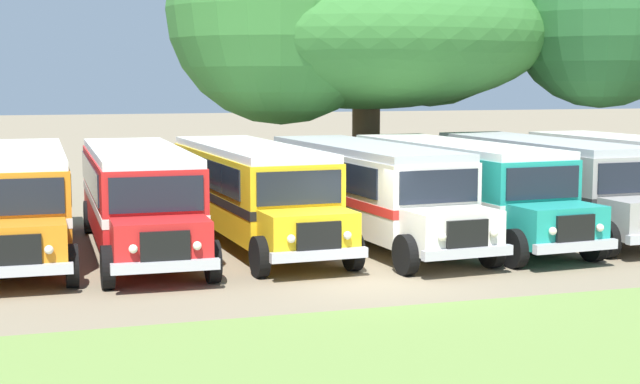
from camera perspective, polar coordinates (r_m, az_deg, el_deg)
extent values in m
plane|color=#84755B|center=(22.64, 3.13, -5.21)|extent=(220.00, 220.00, 0.00)
cube|color=olive|center=(15.79, 13.28, -10.74)|extent=(80.00, 10.07, 0.01)
cube|color=orange|center=(27.25, -17.73, -0.18)|extent=(2.60, 9.23, 2.10)
cube|color=white|center=(27.27, -17.71, -0.53)|extent=(2.63, 9.25, 0.24)
cube|color=black|center=(27.50, -15.11, 1.02)|extent=(0.12, 8.00, 0.80)
cube|color=silver|center=(27.14, -17.82, 2.25)|extent=(2.52, 9.12, 0.22)
cube|color=orange|center=(22.08, -17.89, -3.14)|extent=(2.21, 1.42, 1.05)
cube|color=black|center=(21.34, -17.92, -3.41)|extent=(1.10, 0.11, 0.70)
cube|color=#B7B7BC|center=(21.38, -17.88, -4.56)|extent=(2.40, 0.23, 0.24)
cube|color=black|center=(22.59, -17.95, -0.29)|extent=(2.20, 0.08, 0.84)
cube|color=white|center=(31.85, -17.59, 0.61)|extent=(0.90, 0.07, 1.30)
sphere|color=#EAE5C6|center=(21.29, -16.04, -3.37)|extent=(0.20, 0.20, 0.20)
cylinder|color=black|center=(22.27, -14.74, -4.32)|extent=(0.29, 1.00, 1.00)
cylinder|color=black|center=(30.36, -15.31, -1.40)|extent=(0.29, 1.00, 1.00)
cube|color=red|center=(26.94, -10.98, -0.05)|extent=(2.63, 9.23, 2.10)
cube|color=white|center=(26.96, -10.97, -0.41)|extent=(2.66, 9.25, 0.24)
cube|color=black|center=(27.34, -8.41, 1.15)|extent=(0.15, 8.00, 0.80)
cube|color=black|center=(27.10, -13.74, 0.98)|extent=(0.15, 8.00, 0.80)
cube|color=silver|center=(26.83, -11.03, 2.41)|extent=(2.54, 9.13, 0.22)
cube|color=red|center=(21.80, -9.57, -3.02)|extent=(2.22, 1.43, 1.05)
cube|color=black|center=(21.08, -9.32, -3.29)|extent=(1.10, 0.12, 0.70)
cube|color=#B7B7BC|center=(21.12, -9.29, -4.46)|extent=(2.40, 0.23, 0.24)
cube|color=black|center=(22.31, -9.83, -0.14)|extent=(2.20, 0.09, 0.84)
cube|color=white|center=(31.53, -11.80, 0.72)|extent=(0.90, 0.07, 1.30)
sphere|color=#EAE5C6|center=(21.12, -7.42, -3.23)|extent=(0.20, 0.20, 0.20)
sphere|color=#EAE5C6|center=(20.95, -11.21, -3.39)|extent=(0.20, 0.20, 0.20)
cylinder|color=black|center=(22.17, -6.49, -4.19)|extent=(0.29, 1.00, 1.00)
cylinder|color=black|center=(21.89, -12.70, -4.46)|extent=(0.29, 1.00, 1.00)
cylinder|color=black|center=(30.17, -9.23, -1.30)|extent=(0.29, 1.00, 1.00)
cylinder|color=black|center=(29.96, -13.78, -1.47)|extent=(0.29, 1.00, 1.00)
cube|color=yellow|center=(27.76, -4.33, 0.25)|extent=(2.93, 9.31, 2.10)
cube|color=black|center=(27.78, -4.33, -0.09)|extent=(2.96, 9.33, 0.24)
cube|color=black|center=(28.36, -2.04, 1.42)|extent=(0.42, 7.99, 0.80)
cube|color=black|center=(27.69, -7.04, 1.24)|extent=(0.42, 7.99, 0.80)
cube|color=silver|center=(27.66, -4.35, 2.64)|extent=(2.85, 9.20, 0.22)
cube|color=yellow|center=(22.83, -0.70, -2.49)|extent=(2.26, 1.50, 1.05)
cube|color=black|center=(22.14, -0.07, -2.71)|extent=(1.10, 0.15, 0.70)
cube|color=#B7B7BC|center=(22.17, -0.03, -3.83)|extent=(2.41, 0.31, 0.24)
cube|color=black|center=(23.31, -1.25, 0.25)|extent=(2.20, 0.16, 0.84)
cube|color=black|center=(32.22, -6.56, 0.95)|extent=(0.90, 0.10, 1.30)
sphere|color=#EAE5C6|center=(22.34, 1.67, -2.63)|extent=(0.20, 0.20, 0.20)
sphere|color=#EAE5C6|center=(21.86, -1.75, -2.84)|extent=(0.20, 0.20, 0.20)
cylinder|color=black|center=(23.43, 1.99, -3.55)|extent=(0.33, 1.01, 1.00)
cylinder|color=black|center=(22.65, -3.66, -3.92)|extent=(0.33, 1.01, 1.00)
cylinder|color=black|center=(31.09, -3.69, -0.99)|extent=(0.33, 1.01, 1.00)
cylinder|color=black|center=(30.50, -8.02, -1.19)|extent=(0.33, 1.01, 1.00)
cube|color=silver|center=(27.95, 2.59, 0.31)|extent=(3.20, 9.36, 2.10)
cube|color=red|center=(27.96, 2.59, -0.03)|extent=(3.23, 9.39, 0.24)
cube|color=black|center=(28.71, 4.66, 1.47)|extent=(0.65, 7.98, 0.80)
cube|color=black|center=(27.67, -0.05, 1.29)|extent=(0.65, 7.98, 0.80)
cube|color=#B2B2B7|center=(27.84, 2.61, 2.68)|extent=(3.11, 9.26, 0.22)
cube|color=silver|center=(23.33, 7.96, -2.35)|extent=(2.30, 1.56, 1.05)
cube|color=black|center=(22.70, 8.88, -2.56)|extent=(1.10, 0.18, 0.70)
cube|color=#B7B7BC|center=(22.74, 8.91, -3.64)|extent=(2.41, 0.38, 0.24)
cube|color=black|center=(23.77, 7.20, 0.33)|extent=(2.20, 0.23, 0.84)
cube|color=red|center=(32.20, -0.79, 0.99)|extent=(0.90, 0.13, 1.30)
sphere|color=#EAE5C6|center=(23.02, 10.45, -2.46)|extent=(0.20, 0.20, 0.20)
sphere|color=#EAE5C6|center=(22.31, 7.40, -2.70)|extent=(0.20, 0.20, 0.20)
cylinder|color=black|center=(24.12, 10.30, -3.36)|extent=(0.36, 1.02, 1.00)
cylinder|color=black|center=(22.95, 5.20, -3.80)|extent=(0.36, 1.02, 1.00)
cylinder|color=black|center=(31.28, 2.32, -0.93)|extent=(0.36, 1.02, 1.00)
cylinder|color=black|center=(30.39, -1.81, -1.16)|extent=(0.36, 1.02, 1.00)
cube|color=teal|center=(29.04, 8.04, 0.49)|extent=(3.19, 9.36, 2.10)
cube|color=white|center=(29.06, 8.03, 0.17)|extent=(3.23, 9.39, 0.24)
cube|color=black|center=(29.89, 9.88, 1.60)|extent=(0.65, 7.98, 0.80)
cube|color=black|center=(28.65, 5.55, 1.45)|extent=(0.65, 7.98, 0.80)
cube|color=silver|center=(28.93, 8.08, 2.78)|extent=(3.11, 9.26, 0.22)
cube|color=teal|center=(24.69, 14.13, -1.99)|extent=(2.30, 1.56, 1.05)
cube|color=black|center=(24.09, 15.16, -2.17)|extent=(1.10, 0.18, 0.70)
cube|color=#B7B7BC|center=(24.13, 15.18, -3.19)|extent=(2.41, 0.38, 0.24)
cube|color=black|center=(25.10, 13.30, 0.54)|extent=(2.20, 0.23, 0.84)
cube|color=white|center=(33.12, 4.07, 1.14)|extent=(0.90, 0.13, 1.30)
sphere|color=#EAE5C6|center=(24.48, 16.54, -2.08)|extent=(0.20, 0.20, 0.20)
sphere|color=#EAE5C6|center=(23.64, 13.87, -2.30)|extent=(0.20, 0.20, 0.20)
cylinder|color=black|center=(25.56, 16.15, -2.95)|extent=(0.36, 1.02, 1.00)
cylinder|color=black|center=(24.18, 11.64, -3.36)|extent=(0.36, 1.02, 1.00)
cylinder|color=black|center=(32.34, 7.22, -0.72)|extent=(0.36, 1.02, 1.00)
cylinder|color=black|center=(31.26, 3.36, -0.94)|extent=(0.36, 1.02, 1.00)
cube|color=#9E9993|center=(30.93, 13.00, 0.77)|extent=(2.89, 9.30, 2.10)
cube|color=#282828|center=(30.95, 12.99, 0.46)|extent=(2.92, 9.32, 0.24)
cube|color=black|center=(31.83, 14.66, 1.80)|extent=(0.38, 7.99, 0.80)
cube|color=black|center=(30.47, 10.71, 1.68)|extent=(0.38, 7.99, 0.80)
cube|color=#B2B2B7|center=(30.83, 13.06, 2.91)|extent=(2.81, 9.20, 0.22)
cube|color=black|center=(27.12, 18.32, 0.83)|extent=(2.20, 0.15, 0.84)
cube|color=#282828|center=(34.89, 8.89, 1.36)|extent=(0.90, 0.10, 1.30)
cylinder|color=black|center=(26.15, 16.89, -2.75)|extent=(0.32, 1.01, 1.00)
cylinder|color=black|center=(34.20, 11.93, -0.41)|extent=(0.32, 1.01, 1.00)
cylinder|color=black|center=(33.01, 8.38, -0.59)|extent=(0.32, 1.01, 1.00)
cube|color=silver|center=(32.47, 18.69, 0.87)|extent=(3.17, 9.36, 2.10)
cube|color=maroon|center=(32.49, 18.67, 0.57)|extent=(3.20, 9.38, 0.24)
cube|color=black|center=(31.86, 16.63, 1.74)|extent=(0.62, 7.98, 0.80)
cube|color=silver|center=(32.38, 18.76, 2.91)|extent=(3.08, 9.25, 0.22)
cube|color=maroon|center=(36.11, 13.95, 1.42)|extent=(0.90, 0.13, 1.30)
cylinder|color=black|center=(35.65, 16.99, -0.27)|extent=(0.35, 1.02, 1.00)
cylinder|color=black|center=(34.21, 13.84, -0.46)|extent=(0.35, 1.02, 1.00)
cylinder|color=brown|center=(37.23, 2.79, 2.83)|extent=(1.09, 1.09, 4.26)
ellipsoid|color=#33702D|center=(37.18, 2.83, 9.42)|extent=(14.31, 13.04, 5.72)
sphere|color=#33702D|center=(39.80, 6.72, 10.59)|extent=(7.56, 7.56, 7.56)
sphere|color=#33702D|center=(34.99, -2.39, 10.95)|extent=(8.38, 8.38, 8.38)
sphere|color=#33702D|center=(40.36, 1.17, 9.93)|extent=(6.64, 6.64, 6.64)
sphere|color=#235628|center=(38.06, 16.71, 10.19)|extent=(7.05, 7.05, 7.05)
sphere|color=#235628|center=(44.19, 17.63, 9.67)|extent=(5.99, 5.99, 5.99)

